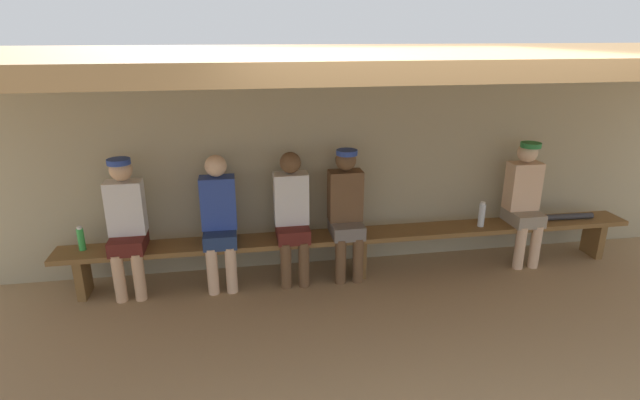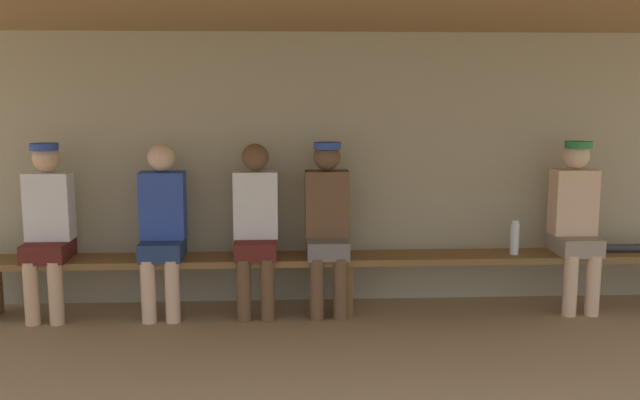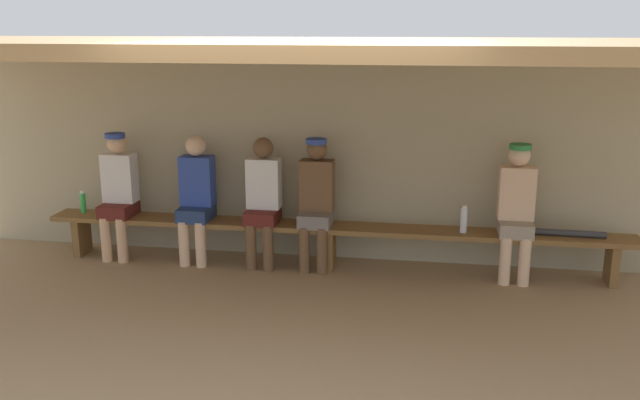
{
  "view_description": "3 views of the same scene",
  "coord_description": "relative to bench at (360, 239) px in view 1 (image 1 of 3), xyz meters",
  "views": [
    {
      "loc": [
        -1.21,
        -3.08,
        2.46
      ],
      "look_at": [
        -0.49,
        1.18,
        0.98
      ],
      "focal_mm": 27.89,
      "sensor_mm": 36.0,
      "label": 1
    },
    {
      "loc": [
        -0.49,
        -3.85,
        1.74
      ],
      "look_at": [
        -0.21,
        1.43,
        0.92
      ],
      "focal_mm": 39.82,
      "sensor_mm": 36.0,
      "label": 2
    },
    {
      "loc": [
        0.97,
        -5.06,
        2.45
      ],
      "look_at": [
        -0.08,
        1.34,
        0.77
      ],
      "focal_mm": 38.37,
      "sensor_mm": 36.0,
      "label": 3
    }
  ],
  "objects": [
    {
      "name": "player_in_red",
      "position": [
        -2.29,
        0.0,
        0.36
      ],
      "size": [
        0.34,
        0.42,
        1.34
      ],
      "color": "#591E19",
      "rests_on": "ground"
    },
    {
      "name": "player_in_blue",
      "position": [
        1.82,
        0.0,
        0.36
      ],
      "size": [
        0.34,
        0.42,
        1.34
      ],
      "color": "gray",
      "rests_on": "ground"
    },
    {
      "name": "player_with_sunglasses",
      "position": [
        -0.71,
        0.0,
        0.34
      ],
      "size": [
        0.34,
        0.42,
        1.34
      ],
      "color": "#591E19",
      "rests_on": "ground"
    },
    {
      "name": "dugout_roof",
      "position": [
        0.0,
        -0.85,
        1.87
      ],
      "size": [
        8.0,
        2.8,
        0.12
      ],
      "primitive_type": "cube",
      "color": "#9E7547",
      "rests_on": "back_wall"
    },
    {
      "name": "player_middle",
      "position": [
        -1.42,
        0.0,
        0.34
      ],
      "size": [
        0.34,
        0.42,
        1.34
      ],
      "color": "navy",
      "rests_on": "ground"
    },
    {
      "name": "bench",
      "position": [
        0.0,
        0.0,
        0.0
      ],
      "size": [
        6.0,
        0.36,
        0.46
      ],
      "color": "brown",
      "rests_on": "ground"
    },
    {
      "name": "player_leftmost",
      "position": [
        -0.15,
        0.0,
        0.36
      ],
      "size": [
        0.34,
        0.42,
        1.34
      ],
      "color": "slate",
      "rests_on": "ground"
    },
    {
      "name": "ground_plane",
      "position": [
        0.0,
        -1.55,
        -0.39
      ],
      "size": [
        24.0,
        24.0,
        0.0
      ],
      "primitive_type": "plane",
      "color": "#9E7F59"
    },
    {
      "name": "water_bottle_clear",
      "position": [
        -2.72,
        0.04,
        0.19
      ],
      "size": [
        0.06,
        0.06,
        0.24
      ],
      "color": "green",
      "rests_on": "bench"
    },
    {
      "name": "back_wall",
      "position": [
        0.0,
        0.45,
        0.71
      ],
      "size": [
        8.0,
        0.2,
        2.2
      ],
      "primitive_type": "cube",
      "color": "tan",
      "rests_on": "ground"
    },
    {
      "name": "baseball_bat",
      "position": [
        2.25,
        -0.0,
        0.11
      ],
      "size": [
        0.84,
        0.1,
        0.07
      ],
      "primitive_type": "cylinder",
      "rotation": [
        0.0,
        1.57,
        -0.04
      ],
      "color": "#333338",
      "rests_on": "bench"
    },
    {
      "name": "water_bottle_orange",
      "position": [
        1.32,
        -0.03,
        0.2
      ],
      "size": [
        0.07,
        0.07,
        0.27
      ],
      "color": "silver",
      "rests_on": "bench"
    }
  ]
}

